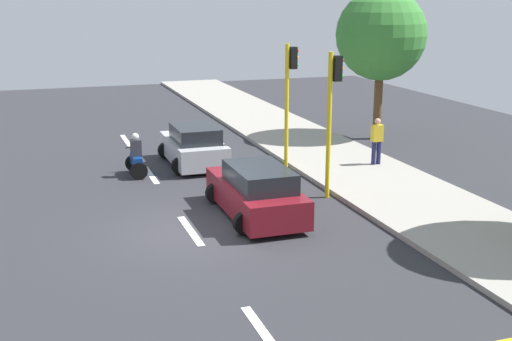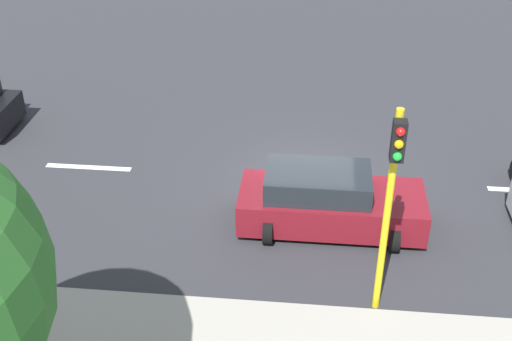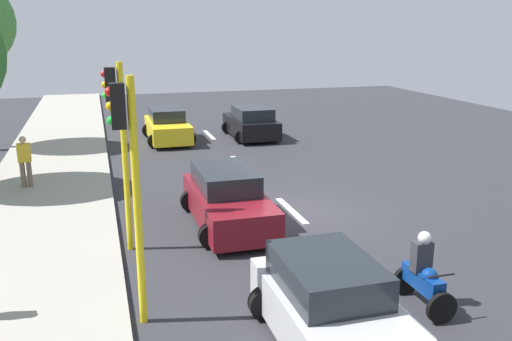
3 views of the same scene
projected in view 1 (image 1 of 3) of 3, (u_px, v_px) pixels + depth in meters
ground_plane at (191, 232)px, 18.06m from camera, size 40.00×60.00×0.10m
sidewalk at (418, 203)px, 20.21m from camera, size 4.00×60.00×0.15m
lane_stripe_north at (265, 335)px, 12.56m from camera, size 0.20×2.40×0.01m
lane_stripe_mid at (190, 231)px, 18.05m from camera, size 0.20×2.40×0.01m
lane_stripe_south at (151, 175)px, 23.54m from camera, size 0.20×2.40×0.01m
lane_stripe_far_south at (126, 140)px, 29.03m from camera, size 0.20×2.40×0.01m
car_silver at (194, 147)px, 24.71m from camera, size 2.20×3.81×1.52m
car_maroon at (256, 192)px, 19.05m from camera, size 2.17×4.36×1.52m
motorcycle at (136, 158)px, 23.32m from camera, size 0.60×1.30×1.53m
pedestrian_near_signal at (377, 140)px, 24.22m from camera, size 0.40×0.24×1.69m
traffic_light_corner at (289, 89)px, 23.51m from camera, size 0.49×0.24×4.50m
traffic_light_midblock at (332, 104)px, 20.28m from camera, size 0.49×0.24×4.50m
street_tree_north at (381, 35)px, 28.28m from camera, size 3.83×3.83×6.38m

